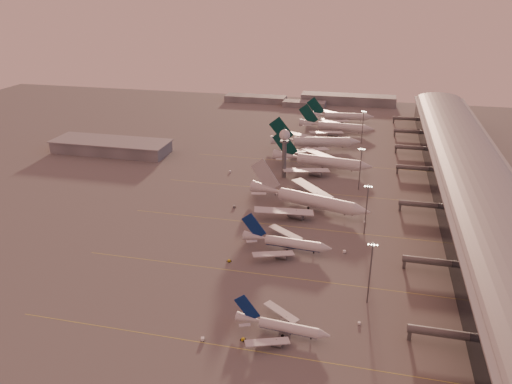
# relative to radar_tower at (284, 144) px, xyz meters

# --- Properties ---
(ground) EXTENTS (700.00, 700.00, 0.00)m
(ground) POSITION_rel_radar_tower_xyz_m (-5.00, -120.00, -20.95)
(ground) COLOR #535151
(ground) RESTS_ON ground
(taxiway_markings) EXTENTS (180.00, 185.25, 0.02)m
(taxiway_markings) POSITION_rel_radar_tower_xyz_m (25.00, -64.00, -20.94)
(taxiway_markings) COLOR #D1CD4A
(taxiway_markings) RESTS_ON ground
(terminal) EXTENTS (57.00, 362.00, 23.04)m
(terminal) POSITION_rel_radar_tower_xyz_m (102.88, -9.91, -10.43)
(terminal) COLOR black
(terminal) RESTS_ON ground
(hangar) EXTENTS (82.00, 27.00, 8.50)m
(hangar) POSITION_rel_radar_tower_xyz_m (-125.00, 20.00, -16.63)
(hangar) COLOR slate
(hangar) RESTS_ON ground
(radar_tower) EXTENTS (6.40, 6.40, 31.10)m
(radar_tower) POSITION_rel_radar_tower_xyz_m (0.00, 0.00, 0.00)
(radar_tower) COLOR #5A5D62
(radar_tower) RESTS_ON ground
(mast_a) EXTENTS (3.60, 0.56, 25.00)m
(mast_a) POSITION_rel_radar_tower_xyz_m (53.00, -120.00, -7.21)
(mast_a) COLOR #5A5D62
(mast_a) RESTS_ON ground
(mast_b) EXTENTS (3.60, 0.56, 25.00)m
(mast_b) POSITION_rel_radar_tower_xyz_m (50.00, -65.00, -7.21)
(mast_b) COLOR #5A5D62
(mast_b) RESTS_ON ground
(mast_c) EXTENTS (3.60, 0.56, 25.00)m
(mast_c) POSITION_rel_radar_tower_xyz_m (45.00, -10.00, -7.21)
(mast_c) COLOR #5A5D62
(mast_c) RESTS_ON ground
(mast_d) EXTENTS (3.60, 0.56, 25.00)m
(mast_d) POSITION_rel_radar_tower_xyz_m (43.00, 80.00, -7.21)
(mast_d) COLOR #5A5D62
(mast_d) RESTS_ON ground
(distant_horizon) EXTENTS (165.00, 37.50, 9.00)m
(distant_horizon) POSITION_rel_radar_tower_xyz_m (-2.38, 205.14, -17.06)
(distant_horizon) COLOR slate
(distant_horizon) RESTS_ON ground
(narrowbody_near) EXTENTS (33.02, 26.28, 12.90)m
(narrowbody_near) POSITION_rel_radar_tower_xyz_m (25.87, -144.87, -18.34)
(narrowbody_near) COLOR silver
(narrowbody_near) RESTS_ON ground
(narrowbody_mid) EXTENTS (40.57, 32.30, 15.84)m
(narrowbody_mid) POSITION_rel_radar_tower_xyz_m (17.40, -88.49, -17.74)
(narrowbody_mid) COLOR silver
(narrowbody_mid) RESTS_ON ground
(widebody_white) EXTENTS (65.10, 51.43, 23.54)m
(widebody_white) POSITION_rel_radar_tower_xyz_m (20.82, -43.59, -16.87)
(widebody_white) COLOR silver
(widebody_white) RESTS_ON ground
(greentail_a) EXTENTS (64.22, 51.56, 23.39)m
(greentail_a) POSITION_rel_radar_tower_xyz_m (20.80, 18.19, -16.82)
(greentail_a) COLOR silver
(greentail_a) RESTS_ON ground
(greentail_b) EXTENTS (63.80, 51.04, 23.40)m
(greentail_b) POSITION_rel_radar_tower_xyz_m (11.92, 59.22, -16.82)
(greentail_b) COLOR silver
(greentail_b) RESTS_ON ground
(greentail_c) EXTENTS (59.41, 47.82, 21.58)m
(greentail_c) POSITION_rel_radar_tower_xyz_m (22.51, 104.68, -17.14)
(greentail_c) COLOR silver
(greentail_c) RESTS_ON ground
(greentail_d) EXTENTS (56.64, 45.55, 20.59)m
(greentail_d) POSITION_rel_radar_tower_xyz_m (23.28, 139.96, -17.31)
(greentail_d) COLOR silver
(greentail_d) RESTS_ON ground
(gsv_truck_a) EXTENTS (6.36, 3.72, 2.42)m
(gsv_truck_a) POSITION_rel_radar_tower_xyz_m (1.60, -153.90, -19.71)
(gsv_truck_a) COLOR white
(gsv_truck_a) RESTS_ON ground
(gsv_tug_near) EXTENTS (2.97, 3.73, 0.93)m
(gsv_tug_near) POSITION_rel_radar_tower_xyz_m (14.06, -151.04, -20.47)
(gsv_tug_near) COLOR gold
(gsv_tug_near) RESTS_ON ground
(gsv_catering_a) EXTENTS (4.70, 3.21, 3.54)m
(gsv_catering_a) POSITION_rel_radar_tower_xyz_m (50.92, -133.51, -19.18)
(gsv_catering_a) COLOR white
(gsv_catering_a) RESTS_ON ground
(gsv_tug_mid) EXTENTS (3.82, 3.30, 0.94)m
(gsv_tug_mid) POSITION_rel_radar_tower_xyz_m (-4.39, -103.81, -20.47)
(gsv_tug_mid) COLOR gold
(gsv_tug_mid) RESTS_ON ground
(gsv_truck_b) EXTENTS (6.52, 4.32, 2.48)m
(gsv_truck_b) POSITION_rel_radar_tower_xyz_m (42.74, -84.82, -19.68)
(gsv_truck_b) COLOR white
(gsv_truck_b) RESTS_ON ground
(gsv_truck_c) EXTENTS (6.60, 3.77, 2.52)m
(gsv_truck_c) POSITION_rel_radar_tower_xyz_m (-16.66, -50.07, -19.66)
(gsv_truck_c) COLOR slate
(gsv_truck_c) RESTS_ON ground
(gsv_catering_b) EXTENTS (4.70, 2.70, 3.64)m
(gsv_catering_b) POSITION_rel_radar_tower_xyz_m (50.11, -52.95, -19.13)
(gsv_catering_b) COLOR white
(gsv_catering_b) RESTS_ON ground
(gsv_tug_far) EXTENTS (2.36, 3.38, 0.89)m
(gsv_tug_far) POSITION_rel_radar_tower_xyz_m (1.20, -28.38, -20.49)
(gsv_tug_far) COLOR white
(gsv_tug_far) RESTS_ON ground
(gsv_truck_d) EXTENTS (2.73, 6.24, 2.45)m
(gsv_truck_d) POSITION_rel_radar_tower_xyz_m (-33.74, 0.27, -19.70)
(gsv_truck_d) COLOR white
(gsv_truck_d) RESTS_ON ground
(gsv_tug_hangar) EXTENTS (3.34, 2.20, 0.91)m
(gsv_tug_hangar) POSITION_rel_radar_tower_xyz_m (33.39, 41.20, -20.48)
(gsv_tug_hangar) COLOR gold
(gsv_tug_hangar) RESTS_ON ground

